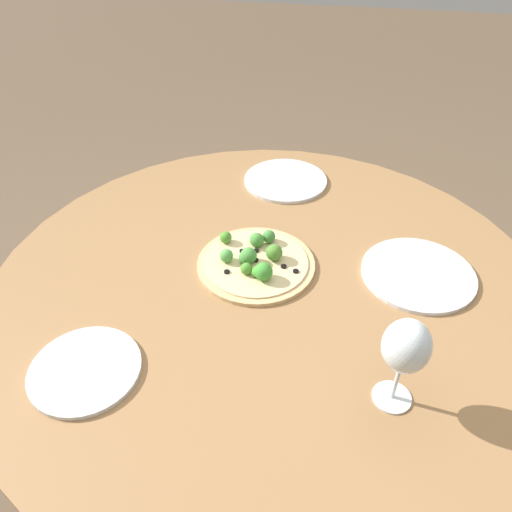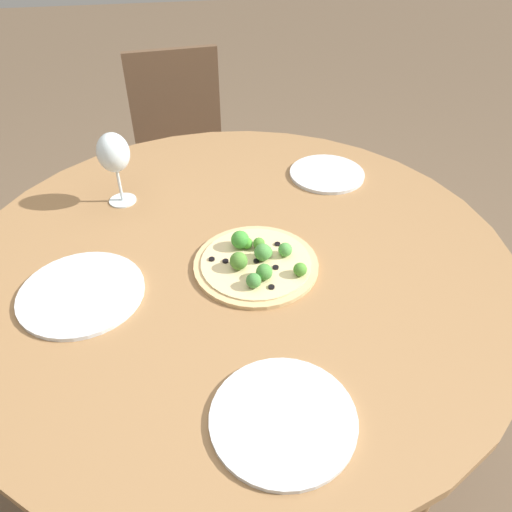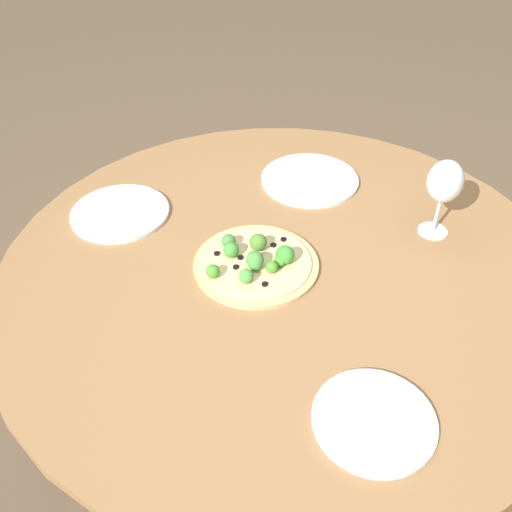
{
  "view_description": "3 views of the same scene",
  "coord_description": "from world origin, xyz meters",
  "px_view_note": "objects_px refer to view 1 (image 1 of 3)",
  "views": [
    {
      "loc": [
        -0.85,
        -0.13,
        1.56
      ],
      "look_at": [
        0.05,
        0.04,
        0.79
      ],
      "focal_mm": 35.0,
      "sensor_mm": 36.0,
      "label": 1
    },
    {
      "loc": [
        0.91,
        -0.09,
        1.51
      ],
      "look_at": [
        0.05,
        0.04,
        0.79
      ],
      "focal_mm": 35.0,
      "sensor_mm": 36.0,
      "label": 2
    },
    {
      "loc": [
        -0.4,
        0.91,
        1.62
      ],
      "look_at": [
        0.05,
        0.04,
        0.79
      ],
      "focal_mm": 40.0,
      "sensor_mm": 36.0,
      "label": 3
    }
  ],
  "objects_px": {
    "pizza": "(256,261)",
    "plate_side": "(418,274)",
    "wine_glass": "(406,348)",
    "plate_far": "(85,370)",
    "plate_near": "(285,180)"
  },
  "relations": [
    {
      "from": "wine_glass",
      "to": "plate_side",
      "type": "xyz_separation_m",
      "value": [
        0.36,
        -0.07,
        -0.14
      ]
    },
    {
      "from": "plate_far",
      "to": "plate_side",
      "type": "relative_size",
      "value": 0.81
    },
    {
      "from": "wine_glass",
      "to": "plate_side",
      "type": "height_order",
      "value": "wine_glass"
    },
    {
      "from": "plate_far",
      "to": "plate_near",
      "type": "bearing_deg",
      "value": -20.36
    },
    {
      "from": "wine_glass",
      "to": "plate_far",
      "type": "distance_m",
      "value": 0.6
    },
    {
      "from": "wine_glass",
      "to": "plate_near",
      "type": "bearing_deg",
      "value": 22.32
    },
    {
      "from": "plate_near",
      "to": "plate_side",
      "type": "height_order",
      "value": "same"
    },
    {
      "from": "pizza",
      "to": "plate_side",
      "type": "xyz_separation_m",
      "value": [
        0.03,
        -0.39,
        -0.01
      ]
    },
    {
      "from": "wine_glass",
      "to": "plate_far",
      "type": "height_order",
      "value": "wine_glass"
    },
    {
      "from": "plate_side",
      "to": "pizza",
      "type": "bearing_deg",
      "value": 95.0
    },
    {
      "from": "wine_glass",
      "to": "plate_far",
      "type": "bearing_deg",
      "value": 94.54
    },
    {
      "from": "pizza",
      "to": "wine_glass",
      "type": "bearing_deg",
      "value": -135.8
    },
    {
      "from": "pizza",
      "to": "wine_glass",
      "type": "height_order",
      "value": "wine_glass"
    },
    {
      "from": "plate_near",
      "to": "pizza",
      "type": "bearing_deg",
      "value": 177.35
    },
    {
      "from": "pizza",
      "to": "plate_near",
      "type": "height_order",
      "value": "pizza"
    }
  ]
}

